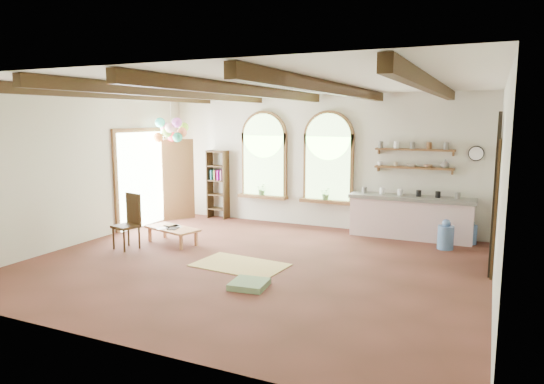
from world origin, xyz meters
The scene contains 27 objects.
floor centered at (0.00, 0.00, 0.00)m, with size 8.00×8.00×0.00m, color brown.
ceiling_beams centered at (0.00, 0.00, 3.10)m, with size 6.20×6.80×0.18m, color #372711, non-canonical shape.
window_left centered at (-1.40, 3.43, 1.63)m, with size 1.30×0.28×2.20m.
window_right centered at (0.30, 3.43, 1.63)m, with size 1.30×0.28×2.20m.
left_doorway centered at (-3.95, 1.80, 1.15)m, with size 0.10×1.90×2.50m, color brown.
right_doorway centered at (3.95, 1.50, 1.10)m, with size 0.10×1.30×2.40m, color black.
kitchen_counter centered at (2.30, 3.20, 0.48)m, with size 2.68×0.62×0.94m.
wall_shelf_lower centered at (2.30, 3.38, 1.55)m, with size 1.70×0.24×0.04m, color brown.
wall_shelf_upper centered at (2.30, 3.38, 1.95)m, with size 1.70×0.24×0.04m, color brown.
wall_clock centered at (3.55, 3.45, 1.90)m, with size 0.32×0.32×0.04m, color black.
bookshelf centered at (-2.70, 3.32, 0.90)m, with size 0.53×0.32×1.80m.
coffee_table centered at (-2.20, 0.60, 0.31)m, with size 1.32×0.87×0.35m.
side_chair centered at (-2.79, -0.11, 0.32)m, with size 0.54×0.54×1.12m.
floor_mat centered at (-0.16, -0.18, 0.01)m, with size 1.63×1.01×0.02m, color tan.
floor_cushion centered at (0.51, -1.12, 0.05)m, with size 0.55×0.55×0.10m, color #67855C.
water_jug_a centered at (3.10, 2.55, 0.27)m, with size 0.32×0.32×0.62m.
water_jug_b centered at (3.54, 3.20, 0.23)m, with size 0.27×0.27×0.52m.
balloon_cluster centered at (-3.40, 2.30, 2.35)m, with size 0.84×0.84×1.15m.
table_book centered at (-2.45, 0.74, 0.36)m, with size 0.18×0.25×0.02m, color olive.
tablet centered at (-2.11, 0.52, 0.35)m, with size 0.18×0.26×0.01m, color black.
potted_plant_left centered at (-1.40, 3.32, 0.85)m, with size 0.27×0.23×0.30m, color #598C4C.
potted_plant_right centered at (0.30, 3.32, 0.85)m, with size 0.27×0.23×0.30m, color #598C4C.
shelf_cup_a centered at (1.55, 3.38, 1.62)m, with size 0.12×0.10×0.10m, color white.
shelf_cup_b centered at (1.90, 3.38, 1.62)m, with size 0.10×0.10×0.09m, color beige.
shelf_bowl_a centered at (2.25, 3.38, 1.60)m, with size 0.22×0.22×0.05m, color beige.
shelf_bowl_b centered at (2.60, 3.38, 1.60)m, with size 0.20×0.20×0.06m, color #8C664C.
shelf_vase centered at (2.95, 3.38, 1.67)m, with size 0.18×0.18×0.19m, color slate.
Camera 1 is at (3.88, -7.62, 2.64)m, focal length 32.00 mm.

